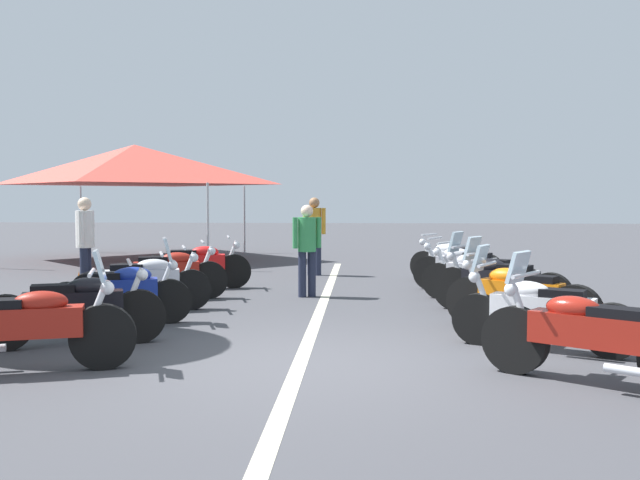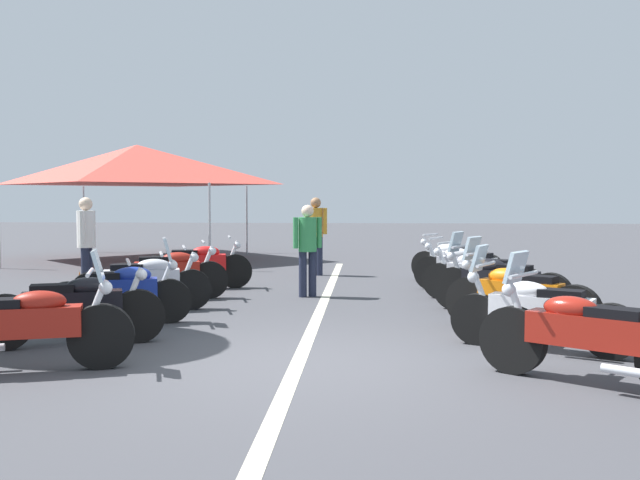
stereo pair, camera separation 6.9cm
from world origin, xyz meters
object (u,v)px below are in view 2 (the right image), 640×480
object	(u,v)px
traffic_cone_0	(80,292)
motorcycle_right_row_5	(466,267)
motorcycle_right_row_4	(481,275)
motorcycle_left_row_0	(24,326)
motorcycle_left_row_1	(75,308)
motorcycle_right_row_1	(538,311)
motorcycle_left_row_3	(143,282)
motorcycle_left_row_4	(168,273)
motorcycle_right_row_6	(455,261)
motorcycle_right_row_2	(518,296)
bystander_2	(316,230)
motorcycle_right_row_3	(498,282)
event_tent	(137,165)
bystander_1	(86,238)
motorcycle_left_row_5	(198,265)
bystander_0	(308,243)
motorcycle_left_row_2	(121,292)
motorcycle_right_row_0	(586,335)

from	to	relation	value
traffic_cone_0	motorcycle_right_row_5	bearing A→B (deg)	-67.54
motorcycle_right_row_4	motorcycle_left_row_0	bearing A→B (deg)	75.34
motorcycle_left_row_1	motorcycle_right_row_1	xyz separation A→B (m)	(0.09, -5.38, -0.00)
motorcycle_left_row_3	motorcycle_left_row_4	xyz separation A→B (m)	(1.24, -0.04, 0.00)
motorcycle_left_row_4	motorcycle_right_row_6	distance (m)	5.87
motorcycle_right_row_2	bystander_2	size ratio (longest dim) A/B	1.04
motorcycle_right_row_4	motorcycle_right_row_6	xyz separation A→B (m)	(2.67, 0.09, -0.00)
motorcycle_left_row_0	motorcycle_right_row_3	size ratio (longest dim) A/B	1.11
motorcycle_right_row_3	traffic_cone_0	xyz separation A→B (m)	(-0.17, 6.40, -0.18)
motorcycle_left_row_1	bystander_2	bearing A→B (deg)	52.47
motorcycle_right_row_4	motorcycle_left_row_4	bearing A→B (deg)	31.90
motorcycle_left_row_4	event_tent	world-z (taller)	event_tent
event_tent	motorcycle_right_row_6	bearing A→B (deg)	-120.28
bystander_1	motorcycle_left_row_1	bearing A→B (deg)	-73.74
motorcycle_left_row_5	motorcycle_right_row_5	bearing A→B (deg)	-14.72
bystander_0	bystander_2	distance (m)	3.43
bystander_0	motorcycle_right_row_6	bearing A→B (deg)	-76.33
motorcycle_left_row_4	bystander_0	size ratio (longest dim) A/B	1.26
motorcycle_left_row_4	motorcycle_right_row_5	world-z (taller)	motorcycle_left_row_4
motorcycle_left_row_1	bystander_1	size ratio (longest dim) A/B	1.16
bystander_0	event_tent	xyz separation A→B (m)	(7.01, 5.35, 1.70)
motorcycle_left_row_5	bystander_0	bearing A→B (deg)	-36.43
motorcycle_left_row_2	motorcycle_right_row_2	distance (m)	5.33
motorcycle_right_row_0	motorcycle_right_row_4	xyz separation A→B (m)	(5.25, 0.15, -0.03)
bystander_1	motorcycle_left_row_3	bearing A→B (deg)	-49.54
bystander_0	traffic_cone_0	bearing A→B (deg)	93.35
motorcycle_left_row_4	bystander_1	size ratio (longest dim) A/B	1.16
motorcycle_right_row_4	bystander_2	distance (m)	4.96
motorcycle_right_row_6	motorcycle_left_row_3	bearing A→B (deg)	70.36
bystander_1	motorcycle_left_row_2	bearing A→B (deg)	-63.73
motorcycle_right_row_3	bystander_2	bearing A→B (deg)	-27.69
motorcycle_left_row_2	motorcycle_right_row_1	xyz separation A→B (m)	(-1.32, -5.31, -0.00)
event_tent	traffic_cone_0	bearing A→B (deg)	-167.35
motorcycle_right_row_5	bystander_2	size ratio (longest dim) A/B	1.08
motorcycle_right_row_1	motorcycle_right_row_4	distance (m)	3.78
motorcycle_right_row_1	bystander_2	world-z (taller)	bystander_2
bystander_2	motorcycle_right_row_4	bearing A→B (deg)	-126.75
motorcycle_left_row_0	bystander_2	size ratio (longest dim) A/B	1.23
motorcycle_left_row_3	bystander_2	xyz separation A→B (m)	(5.17, -2.28, 0.57)
motorcycle_left_row_4	event_tent	xyz separation A→B (m)	(7.51, 3.00, 2.19)
traffic_cone_0	motorcycle_right_row_1	bearing A→B (deg)	-111.06
motorcycle_right_row_3	bystander_1	size ratio (longest dim) A/B	1.10
motorcycle_left_row_4	motorcycle_right_row_6	size ratio (longest dim) A/B	1.15
motorcycle_right_row_6	bystander_2	size ratio (longest dim) A/B	1.02
motorcycle_left_row_3	bystander_1	size ratio (longest dim) A/B	1.18
motorcycle_left_row_5	bystander_2	xyz separation A→B (m)	(2.49, -2.08, 0.56)
motorcycle_left_row_3	traffic_cone_0	distance (m)	1.01
motorcycle_left_row_1	motorcycle_left_row_3	size ratio (longest dim) A/B	0.98
motorcycle_right_row_6	bystander_2	bearing A→B (deg)	10.97
motorcycle_left_row_3	bystander_0	bearing A→B (deg)	18.81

